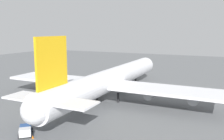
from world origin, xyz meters
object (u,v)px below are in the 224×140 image
at_px(baggage_tug, 25,130).
at_px(maintenance_van, 118,79).
at_px(safety_cone_nose, 136,78).
at_px(safety_cone_tail, 33,137).
at_px(cargo_airplane, 111,79).

bearing_deg(baggage_tug, maintenance_van, 4.55).
relative_size(safety_cone_nose, safety_cone_tail, 1.14).
bearing_deg(cargo_airplane, safety_cone_tail, 177.04).
height_order(maintenance_van, safety_cone_tail, maintenance_van).
height_order(baggage_tug, safety_cone_tail, baggage_tug).
height_order(cargo_airplane, baggage_tug, cargo_airplane).
xyz_separation_m(safety_cone_nose, safety_cone_tail, (-65.72, -2.26, -0.04)).
bearing_deg(safety_cone_nose, cargo_airplane, -173.25).
bearing_deg(safety_cone_tail, maintenance_van, 6.80).
bearing_deg(cargo_airplane, maintenance_van, 19.55).
distance_m(cargo_airplane, safety_cone_nose, 33.99).
bearing_deg(safety_cone_nose, maintenance_van, 155.71).
height_order(baggage_tug, safety_cone_nose, baggage_tug).
xyz_separation_m(baggage_tug, safety_cone_nose, (65.34, 0.01, -0.76)).
bearing_deg(safety_cone_tail, baggage_tug, 80.24).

